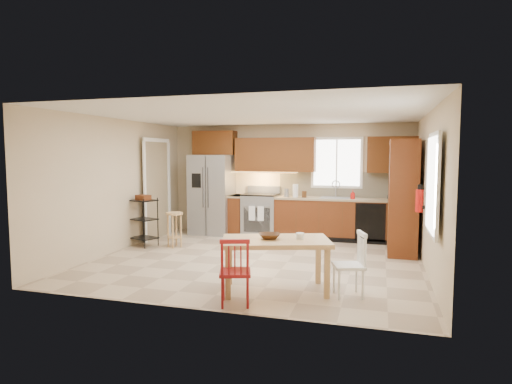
{
  "coord_description": "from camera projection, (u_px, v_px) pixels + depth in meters",
  "views": [
    {
      "loc": [
        2.03,
        -7.02,
        1.83
      ],
      "look_at": [
        -0.14,
        0.4,
        1.15
      ],
      "focal_mm": 30.0,
      "sensor_mm": 36.0,
      "label": 1
    }
  ],
  "objects": [
    {
      "name": "floor",
      "position": [
        257.0,
        260.0,
        7.44
      ],
      "size": [
        5.5,
        5.5,
        0.0
      ],
      "primitive_type": "plane",
      "color": "tan",
      "rests_on": "ground"
    },
    {
      "name": "ceiling",
      "position": [
        257.0,
        115.0,
        7.22
      ],
      "size": [
        5.5,
        5.0,
        0.02
      ],
      "primitive_type": "cube",
      "color": "silver",
      "rests_on": "ground"
    },
    {
      "name": "wall_back",
      "position": [
        288.0,
        180.0,
        9.72
      ],
      "size": [
        5.5,
        0.02,
        2.5
      ],
      "primitive_type": "cube",
      "color": "#CCB793",
      "rests_on": "ground"
    },
    {
      "name": "wall_front",
      "position": [
        197.0,
        205.0,
        4.94
      ],
      "size": [
        5.5,
        0.02,
        2.5
      ],
      "primitive_type": "cube",
      "color": "#CCB793",
      "rests_on": "ground"
    },
    {
      "name": "wall_left",
      "position": [
        118.0,
        185.0,
        8.1
      ],
      "size": [
        0.02,
        5.0,
        2.5
      ],
      "primitive_type": "cube",
      "color": "#CCB793",
      "rests_on": "ground"
    },
    {
      "name": "wall_right",
      "position": [
        429.0,
        192.0,
        6.56
      ],
      "size": [
        0.02,
        5.0,
        2.5
      ],
      "primitive_type": "cube",
      "color": "#CCB793",
      "rests_on": "ground"
    },
    {
      "name": "refrigerator",
      "position": [
        212.0,
        194.0,
        9.86
      ],
      "size": [
        0.92,
        0.75,
        1.82
      ],
      "primitive_type": "cube",
      "color": "gray",
      "rests_on": "floor"
    },
    {
      "name": "range_stove",
      "position": [
        261.0,
        215.0,
        9.64
      ],
      "size": [
        0.76,
        0.63,
        0.92
      ],
      "primitive_type": "cube",
      "color": "gray",
      "rests_on": "floor"
    },
    {
      "name": "base_cabinet_narrow",
      "position": [
        238.0,
        215.0,
        9.81
      ],
      "size": [
        0.3,
        0.6,
        0.9
      ],
      "primitive_type": "cube",
      "color": "#5B2710",
      "rests_on": "floor"
    },
    {
      "name": "base_cabinet_run",
      "position": [
        343.0,
        219.0,
        9.14
      ],
      "size": [
        2.92,
        0.6,
        0.9
      ],
      "primitive_type": "cube",
      "color": "#5B2710",
      "rests_on": "floor"
    },
    {
      "name": "dishwasher",
      "position": [
        370.0,
        222.0,
        8.71
      ],
      "size": [
        0.6,
        0.02,
        0.78
      ],
      "primitive_type": "cube",
      "color": "black",
      "rests_on": "floor"
    },
    {
      "name": "backsplash",
      "position": [
        345.0,
        184.0,
        9.35
      ],
      "size": [
        2.92,
        0.03,
        0.55
      ],
      "primitive_type": "cube",
      "color": "beige",
      "rests_on": "wall_back"
    },
    {
      "name": "upper_over_fridge",
      "position": [
        215.0,
        143.0,
        9.95
      ],
      "size": [
        1.0,
        0.35,
        0.55
      ],
      "primitive_type": "cube",
      "color": "#5A280F",
      "rests_on": "wall_back"
    },
    {
      "name": "upper_left_block",
      "position": [
        275.0,
        155.0,
        9.57
      ],
      "size": [
        1.8,
        0.35,
        0.75
      ],
      "primitive_type": "cube",
      "color": "#5A280F",
      "rests_on": "wall_back"
    },
    {
      "name": "upper_right_block",
      "position": [
        392.0,
        155.0,
        8.87
      ],
      "size": [
        1.0,
        0.35,
        0.75
      ],
      "primitive_type": "cube",
      "color": "#5A280F",
      "rests_on": "wall_back"
    },
    {
      "name": "window_back",
      "position": [
        337.0,
        163.0,
        9.36
      ],
      "size": [
        1.12,
        0.04,
        1.12
      ],
      "primitive_type": "cube",
      "color": "white",
      "rests_on": "wall_back"
    },
    {
      "name": "sink",
      "position": [
        335.0,
        200.0,
        9.16
      ],
      "size": [
        0.62,
        0.46,
        0.16
      ],
      "primitive_type": "cube",
      "color": "gray",
      "rests_on": "base_cabinet_run"
    },
    {
      "name": "undercab_glow",
      "position": [
        262.0,
        172.0,
        9.66
      ],
      "size": [
        1.6,
        0.3,
        0.01
      ],
      "primitive_type": "cube",
      "color": "#FFBF66",
      "rests_on": "wall_back"
    },
    {
      "name": "soap_bottle",
      "position": [
        353.0,
        194.0,
        8.94
      ],
      "size": [
        0.09,
        0.09,
        0.19
      ],
      "primitive_type": "imported",
      "color": "#B7110C",
      "rests_on": "base_cabinet_run"
    },
    {
      "name": "paper_towel",
      "position": [
        295.0,
        191.0,
        9.33
      ],
      "size": [
        0.12,
        0.12,
        0.28
      ],
      "primitive_type": "cylinder",
      "color": "white",
      "rests_on": "base_cabinet_run"
    },
    {
      "name": "canister_steel",
      "position": [
        286.0,
        193.0,
        9.39
      ],
      "size": [
        0.11,
        0.11,
        0.18
      ],
      "primitive_type": "cylinder",
      "color": "gray",
      "rests_on": "base_cabinet_run"
    },
    {
      "name": "canister_wood",
      "position": [
        304.0,
        194.0,
        9.25
      ],
      "size": [
        0.1,
        0.1,
        0.14
      ],
      "primitive_type": "cylinder",
      "color": "#472612",
      "rests_on": "base_cabinet_run"
    },
    {
      "name": "pantry",
      "position": [
        403.0,
        197.0,
        7.81
      ],
      "size": [
        0.5,
        0.95,
        2.1
      ],
      "primitive_type": "cube",
      "color": "#5B2710",
      "rests_on": "floor"
    },
    {
      "name": "fire_extinguisher",
      "position": [
        419.0,
        201.0,
        6.75
      ],
      "size": [
        0.12,
        0.12,
        0.36
      ],
      "primitive_type": "cylinder",
      "color": "#B7110C",
      "rests_on": "wall_right"
    },
    {
      "name": "window_right",
      "position": [
        433.0,
        184.0,
        5.46
      ],
      "size": [
        0.04,
        1.02,
        1.32
      ],
      "primitive_type": "cube",
      "color": "white",
      "rests_on": "wall_right"
    },
    {
      "name": "doorway",
      "position": [
        156.0,
        190.0,
        9.33
      ],
      "size": [
        0.04,
        0.95,
        2.1
      ],
      "primitive_type": "cube",
      "color": "#8C7A59",
      "rests_on": "wall_left"
    },
    {
      "name": "dining_table",
      "position": [
        276.0,
        266.0,
        5.72
      ],
      "size": [
        1.59,
        1.2,
        0.69
      ],
      "primitive_type": null,
      "rotation": [
        0.0,
        0.0,
        0.32
      ],
      "color": "tan",
      "rests_on": "floor"
    },
    {
      "name": "chair_red",
      "position": [
        235.0,
        271.0,
        5.19
      ],
      "size": [
        0.49,
        0.49,
        0.83
      ],
      "primitive_type": null,
      "rotation": [
        0.0,
        0.0,
        0.32
      ],
      "color": "maroon",
      "rests_on": "floor"
    },
    {
      "name": "chair_white",
      "position": [
        348.0,
        265.0,
        5.5
      ],
      "size": [
        0.49,
        0.49,
        0.83
      ],
      "primitive_type": null,
      "rotation": [
        0.0,
        0.0,
        1.89
      ],
      "color": "white",
      "rests_on": "floor"
    },
    {
      "name": "table_bowl",
      "position": [
        269.0,
        239.0,
        5.71
      ],
      "size": [
        0.36,
        0.36,
        0.07
      ],
      "primitive_type": "imported",
      "rotation": [
        0.0,
        0.0,
        0.32
      ],
      "color": "#472612",
      "rests_on": "dining_table"
    },
    {
      "name": "table_jar",
      "position": [
        300.0,
        238.0,
        5.69
      ],
      "size": [
        0.12,
        0.12,
        0.11
      ],
      "primitive_type": "cylinder",
      "rotation": [
        0.0,
        0.0,
        0.32
      ],
      "color": "white",
      "rests_on": "dining_table"
    },
    {
      "name": "bar_stool",
      "position": [
        175.0,
        230.0,
        8.44
      ],
      "size": [
        0.37,
        0.37,
        0.69
      ],
      "primitive_type": null,
      "rotation": [
        0.0,
        0.0,
        0.11
      ],
      "color": "tan",
      "rests_on": "floor"
    },
    {
      "name": "utility_cart",
      "position": [
        144.0,
        222.0,
        8.55
      ],
      "size": [
        0.59,
        0.52,
        0.97
      ],
      "primitive_type": null,
      "rotation": [
        0.0,
        0.0,
        -0.35
      ],
      "color": "black",
      "rests_on": "floor"
    }
  ]
}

